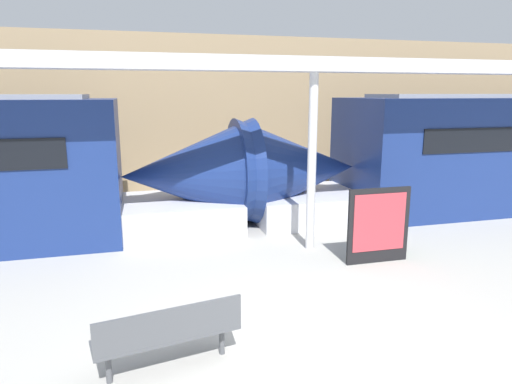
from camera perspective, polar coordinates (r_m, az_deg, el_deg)
name	(u,v)px	position (r m, az deg, el deg)	size (l,w,h in m)	color
ground_plane	(304,360)	(6.03, 6.06, -20.19)	(60.00, 60.00, 0.00)	#B2AFA8
station_wall	(194,116)	(14.74, -7.79, 9.34)	(56.00, 0.20, 5.00)	#9E8460
bench_near	(169,332)	(5.64, -10.83, -16.79)	(1.77, 0.74, 0.86)	#4C4F54
trash_bin	(393,232)	(9.76, 16.78, -4.82)	(0.57, 0.57, 0.89)	#2D5138
poster_board	(379,225)	(9.07, 15.07, -4.03)	(1.28, 0.07, 1.48)	black
support_column_near	(312,164)	(9.39, 6.99, 3.53)	(0.18, 0.18, 3.63)	silver
canopy_beam	(314,65)	(9.30, 7.31, 15.52)	(28.00, 0.60, 0.28)	#B7B7BC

